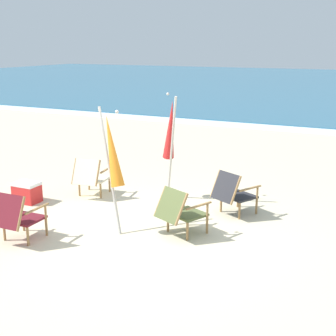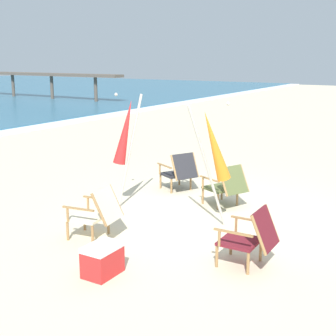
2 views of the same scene
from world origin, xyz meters
name	(u,v)px [view 2 (image 2 of 2)]	position (x,y,z in m)	size (l,w,h in m)	color
ground_plane	(215,215)	(0.00, 0.00, 0.00)	(80.00, 80.00, 0.00)	beige
beach_chair_mid_center	(251,236)	(-1.64, -1.29, 0.43)	(0.60, 0.71, 0.81)	maroon
beach_chair_far_center	(226,184)	(0.51, 0.03, 0.42)	(0.83, 0.91, 0.79)	#515B33
beach_chair_front_right	(180,171)	(0.98, 1.28, 0.43)	(0.84, 0.90, 0.80)	#28282D
beach_chair_front_left	(97,212)	(-1.91, 1.06, 0.43)	(0.68, 0.81, 0.80)	beige
umbrella_furled_orange	(214,147)	(-0.57, -0.22, 1.32)	(0.72, 0.54, 2.02)	#B7B2A8
umbrella_furled_red	(125,133)	(-0.41, 1.60, 1.36)	(0.48, 0.49, 2.08)	#B7B2A8
cooler_box	(102,260)	(-2.82, 0.22, 0.20)	(0.49, 0.35, 0.40)	red
pier_distant	(12,75)	(14.71, 21.99, 1.52)	(0.90, 17.79, 1.69)	brown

